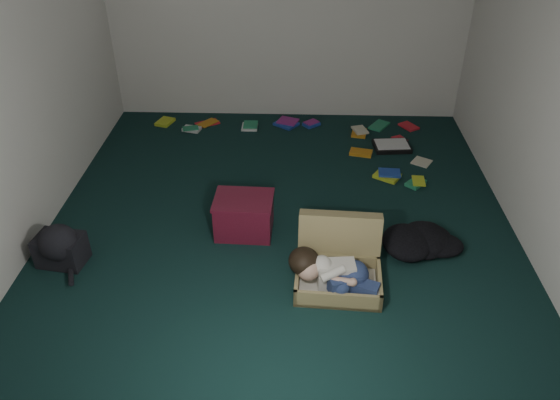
{
  "coord_description": "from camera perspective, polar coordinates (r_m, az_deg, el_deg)",
  "views": [
    {
      "loc": [
        0.13,
        -3.83,
        2.81
      ],
      "look_at": [
        0.0,
        -0.15,
        0.35
      ],
      "focal_mm": 35.0,
      "sensor_mm": 36.0,
      "label": 1
    }
  ],
  "objects": [
    {
      "name": "floor",
      "position": [
        4.75,
        0.06,
        -2.5
      ],
      "size": [
        4.5,
        4.5,
        0.0
      ],
      "primitive_type": "plane",
      "color": "black",
      "rests_on": "ground"
    },
    {
      "name": "wall_right",
      "position": [
        4.52,
        26.79,
        10.63
      ],
      "size": [
        0.0,
        4.5,
        4.5
      ],
      "primitive_type": "plane",
      "rotation": [
        1.57,
        0.0,
        -1.57
      ],
      "color": "white",
      "rests_on": "ground"
    },
    {
      "name": "backpack",
      "position": [
        4.6,
        -21.95,
        -4.73
      ],
      "size": [
        0.49,
        0.42,
        0.27
      ],
      "primitive_type": null,
      "rotation": [
        0.0,
        0.0,
        -0.15
      ],
      "color": "black",
      "rests_on": "floor"
    },
    {
      "name": "person",
      "position": [
        4.0,
        5.53,
        -7.55
      ],
      "size": [
        0.68,
        0.36,
        0.29
      ],
      "rotation": [
        0.0,
        0.0,
        -0.06
      ],
      "color": "beige",
      "rests_on": "suitcase"
    },
    {
      "name": "wall_back",
      "position": [
        6.27,
        0.81,
        19.81
      ],
      "size": [
        4.5,
        0.0,
        4.5
      ],
      "primitive_type": "plane",
      "rotation": [
        1.57,
        0.0,
        0.0
      ],
      "color": "white",
      "rests_on": "ground"
    },
    {
      "name": "wall_left",
      "position": [
        4.64,
        -26.02,
        11.34
      ],
      "size": [
        0.0,
        4.5,
        4.5
      ],
      "primitive_type": "plane",
      "rotation": [
        1.57,
        0.0,
        1.57
      ],
      "color": "white",
      "rests_on": "ground"
    },
    {
      "name": "clothing_pile",
      "position": [
        4.56,
        14.6,
        -4.39
      ],
      "size": [
        0.53,
        0.45,
        0.15
      ],
      "primitive_type": null,
      "rotation": [
        0.0,
        0.0,
        -0.11
      ],
      "color": "black",
      "rests_on": "floor"
    },
    {
      "name": "suitcase",
      "position": [
        4.15,
        6.14,
        -6.57
      ],
      "size": [
        0.67,
        0.65,
        0.46
      ],
      "rotation": [
        0.0,
        0.0,
        -0.06
      ],
      "color": "#978753",
      "rests_on": "floor"
    },
    {
      "name": "wall_front",
      "position": [
        2.19,
        -1.94,
        -9.93
      ],
      "size": [
        4.5,
        0.0,
        4.5
      ],
      "primitive_type": "plane",
      "rotation": [
        -1.57,
        0.0,
        0.0
      ],
      "color": "white",
      "rests_on": "ground"
    },
    {
      "name": "book_scatter",
      "position": [
        6.13,
        4.32,
        6.45
      ],
      "size": [
        3.08,
        1.52,
        0.02
      ],
      "color": "#B8CD24",
      "rests_on": "floor"
    },
    {
      "name": "paper_tray",
      "position": [
        6.04,
        11.59,
        5.55
      ],
      "size": [
        0.41,
        0.32,
        0.05
      ],
      "rotation": [
        0.0,
        0.0,
        0.09
      ],
      "color": "black",
      "rests_on": "floor"
    },
    {
      "name": "maroon_bin",
      "position": [
        4.58,
        -3.78,
        -1.61
      ],
      "size": [
        0.5,
        0.4,
        0.33
      ],
      "rotation": [
        0.0,
        0.0,
        -0.04
      ],
      "color": "#591223",
      "rests_on": "floor"
    }
  ]
}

